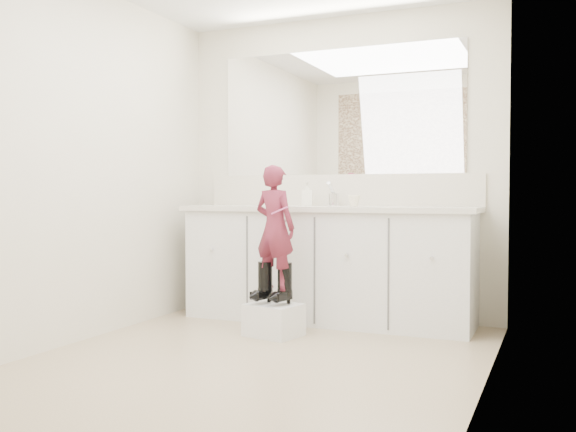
% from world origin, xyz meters
% --- Properties ---
extents(floor, '(3.00, 3.00, 0.00)m').
position_xyz_m(floor, '(0.00, 0.00, 0.00)').
color(floor, '#8E775D').
rests_on(floor, ground).
extents(wall_back, '(2.60, 0.00, 2.60)m').
position_xyz_m(wall_back, '(0.00, 1.50, 1.20)').
color(wall_back, beige).
rests_on(wall_back, floor).
extents(wall_front, '(2.60, 0.00, 2.60)m').
position_xyz_m(wall_front, '(0.00, -1.50, 1.20)').
color(wall_front, beige).
rests_on(wall_front, floor).
extents(wall_left, '(0.00, 3.00, 3.00)m').
position_xyz_m(wall_left, '(-1.30, 0.00, 1.20)').
color(wall_left, beige).
rests_on(wall_left, floor).
extents(wall_right, '(0.00, 3.00, 3.00)m').
position_xyz_m(wall_right, '(1.30, 0.00, 1.20)').
color(wall_right, beige).
rests_on(wall_right, floor).
extents(vanity_cabinet, '(2.20, 0.55, 0.85)m').
position_xyz_m(vanity_cabinet, '(0.00, 1.23, 0.42)').
color(vanity_cabinet, silver).
rests_on(vanity_cabinet, floor).
extents(countertop, '(2.28, 0.58, 0.04)m').
position_xyz_m(countertop, '(0.00, 1.21, 0.87)').
color(countertop, beige).
rests_on(countertop, vanity_cabinet).
extents(backsplash, '(2.28, 0.03, 0.25)m').
position_xyz_m(backsplash, '(0.00, 1.49, 1.02)').
color(backsplash, beige).
rests_on(backsplash, countertop).
extents(mirror, '(2.00, 0.02, 1.00)m').
position_xyz_m(mirror, '(0.00, 1.49, 1.64)').
color(mirror, white).
rests_on(mirror, wall_back).
extents(dot_panel, '(2.00, 0.01, 1.20)m').
position_xyz_m(dot_panel, '(0.00, -1.49, 1.65)').
color(dot_panel, '#472819').
rests_on(dot_panel, wall_front).
extents(faucet, '(0.08, 0.08, 0.10)m').
position_xyz_m(faucet, '(0.00, 1.38, 0.94)').
color(faucet, silver).
rests_on(faucet, countertop).
extents(cup, '(0.12, 0.12, 0.08)m').
position_xyz_m(cup, '(0.24, 1.15, 0.93)').
color(cup, '#F0E6C0').
rests_on(cup, countertop).
extents(soap_bottle, '(0.11, 0.11, 0.19)m').
position_xyz_m(soap_bottle, '(-0.19, 1.29, 0.98)').
color(soap_bottle, white).
rests_on(soap_bottle, countertop).
extents(step_stool, '(0.40, 0.36, 0.22)m').
position_xyz_m(step_stool, '(-0.17, 0.61, 0.11)').
color(step_stool, silver).
rests_on(step_stool, floor).
extents(boot_left, '(0.15, 0.21, 0.29)m').
position_xyz_m(boot_left, '(-0.25, 0.63, 0.37)').
color(boot_left, black).
rests_on(boot_left, step_stool).
extents(boot_right, '(0.15, 0.21, 0.29)m').
position_xyz_m(boot_right, '(-0.10, 0.63, 0.37)').
color(boot_right, black).
rests_on(boot_right, step_stool).
extents(toddler, '(0.35, 0.27, 0.86)m').
position_xyz_m(toddler, '(-0.17, 0.63, 0.75)').
color(toddler, '#A23148').
rests_on(toddler, step_stool).
extents(toothbrush, '(0.13, 0.04, 0.06)m').
position_xyz_m(toothbrush, '(-0.10, 0.55, 0.87)').
color(toothbrush, '#D8549B').
rests_on(toothbrush, toddler).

